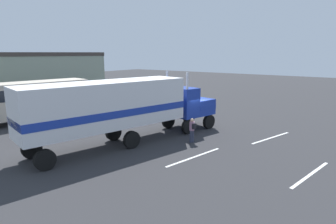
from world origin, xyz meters
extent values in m
plane|color=#2D2D30|center=(0.00, 0.00, 0.00)|extent=(120.00, 120.00, 0.00)
cube|color=silver|center=(-5.07, -3.50, 0.01)|extent=(4.35, 1.01, 0.01)
cube|color=silver|center=(1.38, -5.87, 0.01)|extent=(4.29, 1.31, 0.01)
cube|color=silver|center=(-3.74, -9.34, 0.01)|extent=(4.36, 0.94, 0.01)
cube|color=#193399|center=(1.01, 0.03, 1.70)|extent=(2.30, 2.83, 1.20)
cube|color=#193399|center=(-0.55, 0.38, 2.20)|extent=(1.91, 2.74, 2.20)
cube|color=silver|center=(1.93, -0.17, 1.70)|extent=(0.54, 2.07, 1.08)
cube|color=#193399|center=(1.01, 0.03, 1.76)|extent=(2.31, 2.87, 0.36)
cylinder|color=silver|center=(-0.85, 1.58, 2.80)|extent=(0.18, 0.18, 3.40)
cylinder|color=silver|center=(-1.32, -0.57, 2.80)|extent=(0.18, 0.18, 3.40)
cube|color=silver|center=(-6.75, 1.76, 2.75)|extent=(10.81, 4.82, 2.80)
cube|color=#193399|center=(-6.75, 1.76, 2.33)|extent=(10.82, 4.86, 0.44)
cylinder|color=silver|center=(0.15, 1.56, 0.95)|extent=(1.41, 0.91, 0.64)
cylinder|color=black|center=(1.55, 1.04, 0.55)|extent=(1.14, 0.53, 1.10)
cylinder|color=black|center=(1.07, -1.10, 0.55)|extent=(1.14, 0.53, 1.10)
cylinder|color=black|center=(-0.70, 1.54, 0.55)|extent=(1.14, 0.53, 1.10)
cylinder|color=black|center=(-1.18, -0.60, 0.55)|extent=(1.14, 0.53, 1.10)
cylinder|color=black|center=(-5.53, 2.62, 0.55)|extent=(1.14, 0.53, 1.10)
cylinder|color=black|center=(-6.01, 0.47, 0.55)|extent=(1.14, 0.53, 1.10)
cylinder|color=black|center=(-10.65, 3.76, 0.55)|extent=(1.14, 0.53, 1.10)
cylinder|color=black|center=(-11.13, 1.62, 0.55)|extent=(1.14, 0.53, 1.10)
cylinder|color=#2D3347|center=(-2.83, -1.88, 0.41)|extent=(0.18, 0.18, 0.82)
cylinder|color=#2D3347|center=(-2.68, -1.92, 0.41)|extent=(0.18, 0.18, 0.82)
cylinder|color=#A5728C|center=(-2.76, -1.90, 1.11)|extent=(0.34, 0.34, 0.58)
sphere|color=tan|center=(-2.76, -1.90, 1.51)|extent=(0.23, 0.23, 0.23)
cube|color=black|center=(-2.81, -2.09, 1.14)|extent=(0.29, 0.22, 0.36)
cube|color=#BFB29E|center=(-6.38, 12.70, 1.95)|extent=(11.26, 4.16, 2.90)
cube|color=black|center=(-6.38, 12.70, 2.53)|extent=(10.61, 4.10, 0.90)
cylinder|color=black|center=(-2.16, 13.20, 0.50)|extent=(1.03, 0.43, 1.00)
cylinder|color=black|center=(-2.49, 10.97, 0.50)|extent=(1.03, 0.43, 1.00)
cube|color=gray|center=(3.50, 25.64, 2.96)|extent=(15.89, 9.11, 5.91)
cube|color=#3F3833|center=(3.50, 25.64, 5.66)|extent=(16.00, 9.23, 0.50)
camera|label=1|loc=(-18.50, -11.52, 5.85)|focal=30.78mm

